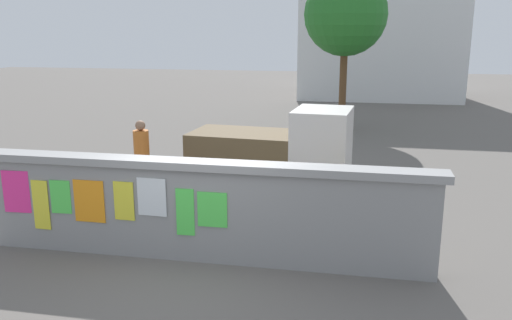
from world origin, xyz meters
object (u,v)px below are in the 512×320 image
object	(u,v)px
auto_rickshaw_truck	(278,149)
bicycle_near	(98,195)
person_walking	(142,149)
tree_roadside	(346,15)
motorcycle	(355,213)
bicycle_far	(174,207)

from	to	relation	value
auto_rickshaw_truck	bicycle_near	size ratio (longest dim) A/B	2.19
bicycle_near	person_walking	xyz separation A→B (m)	(0.34, 1.47, 0.62)
bicycle_near	tree_roadside	xyz separation A→B (m)	(4.37, 10.10, 3.65)
motorcycle	auto_rickshaw_truck	bearing A→B (deg)	122.14
motorcycle	person_walking	world-z (taller)	person_walking
motorcycle	person_walking	size ratio (longest dim) A/B	1.17
bicycle_near	person_walking	world-z (taller)	person_walking
motorcycle	bicycle_near	bearing A→B (deg)	175.45
motorcycle	tree_roadside	bearing A→B (deg)	93.44
person_walking	motorcycle	bearing A→B (deg)	-21.82
motorcycle	bicycle_far	xyz separation A→B (m)	(-3.27, -0.02, -0.10)
auto_rickshaw_truck	bicycle_near	distance (m)	4.07
auto_rickshaw_truck	person_walking	xyz separation A→B (m)	(-2.88, -0.96, 0.09)
motorcycle	bicycle_near	world-z (taller)	bicycle_near
auto_rickshaw_truck	tree_roadside	world-z (taller)	tree_roadside
bicycle_far	bicycle_near	bearing A→B (deg)	166.37
motorcycle	bicycle_near	xyz separation A→B (m)	(-5.00, 0.40, -0.10)
auto_rickshaw_truck	tree_roadside	size ratio (longest dim) A/B	0.68
bicycle_near	tree_roadside	size ratio (longest dim) A/B	0.31
auto_rickshaw_truck	person_walking	distance (m)	3.04
auto_rickshaw_truck	person_walking	size ratio (longest dim) A/B	2.29
auto_rickshaw_truck	motorcycle	xyz separation A→B (m)	(1.78, -2.83, -0.44)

